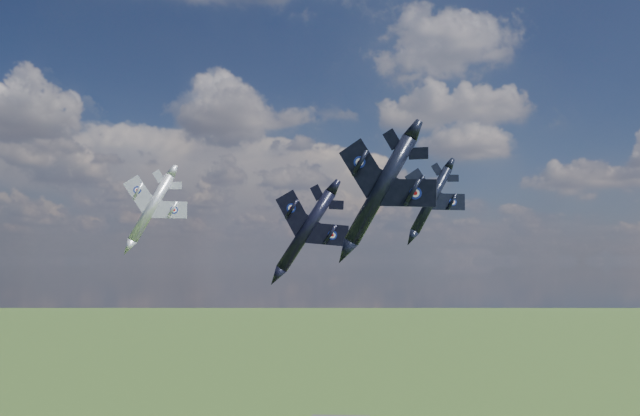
# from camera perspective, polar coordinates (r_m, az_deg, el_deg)

# --- Properties ---
(jet_lead_navy) EXTENTS (13.00, 17.11, 9.09)m
(jet_lead_navy) POSITION_cam_1_polar(r_m,az_deg,el_deg) (79.97, -1.29, -2.08)
(jet_lead_navy) COLOR black
(jet_right_navy) EXTENTS (14.39, 17.38, 8.22)m
(jet_right_navy) POSITION_cam_1_polar(r_m,az_deg,el_deg) (57.64, 5.54, 1.65)
(jet_right_navy) COLOR black
(jet_high_navy) EXTENTS (13.19, 16.65, 7.97)m
(jet_high_navy) POSITION_cam_1_polar(r_m,az_deg,el_deg) (96.09, 10.14, 0.73)
(jet_high_navy) COLOR black
(jet_left_silver) EXTENTS (11.95, 14.44, 6.56)m
(jet_left_silver) POSITION_cam_1_polar(r_m,az_deg,el_deg) (79.08, -15.16, 0.01)
(jet_left_silver) COLOR #ACAFB8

